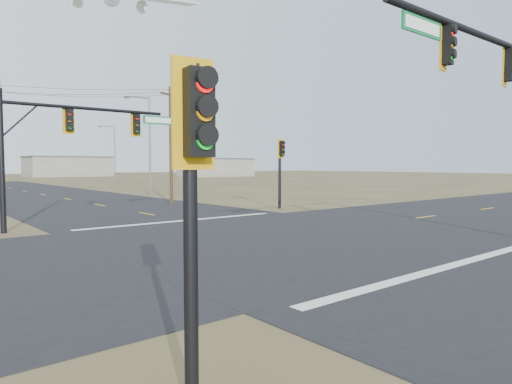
% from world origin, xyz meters
% --- Properties ---
extents(ground, '(320.00, 320.00, 0.00)m').
position_xyz_m(ground, '(0.00, 0.00, 0.00)').
color(ground, brown).
rests_on(ground, ground).
extents(road_ew, '(160.00, 14.00, 0.02)m').
position_xyz_m(road_ew, '(0.00, 0.00, 0.01)').
color(road_ew, black).
rests_on(road_ew, ground).
extents(road_ns, '(14.00, 160.00, 0.02)m').
position_xyz_m(road_ns, '(0.00, 0.00, 0.01)').
color(road_ns, black).
rests_on(road_ns, ground).
extents(stop_bar_near, '(12.00, 0.40, 0.01)m').
position_xyz_m(stop_bar_near, '(0.00, -7.50, 0.03)').
color(stop_bar_near, silver).
rests_on(stop_bar_near, road_ns).
extents(stop_bar_far, '(12.00, 0.40, 0.01)m').
position_xyz_m(stop_bar_far, '(0.00, 7.50, 0.03)').
color(stop_bar_far, silver).
rests_on(stop_bar_far, road_ns).
extents(mast_arm_far, '(8.83, 0.40, 6.51)m').
position_xyz_m(mast_arm_far, '(-5.44, 8.78, 4.73)').
color(mast_arm_far, black).
rests_on(mast_arm_far, ground).
extents(pedestal_signal_ne, '(0.59, 0.52, 4.94)m').
position_xyz_m(pedestal_signal_ne, '(8.98, 9.38, 3.52)').
color(pedestal_signal_ne, black).
rests_on(pedestal_signal_ne, ground).
extents(pedestal_signal_sw, '(0.61, 0.53, 4.42)m').
position_xyz_m(pedestal_signal_sw, '(-9.77, -9.63, 3.22)').
color(pedestal_signal_sw, black).
rests_on(pedestal_signal_sw, ground).
extents(utility_pole_near, '(2.10, 0.92, 9.03)m').
position_xyz_m(utility_pole_near, '(4.44, 16.91, 4.71)').
color(utility_pole_near, '#4B3420').
rests_on(utility_pole_near, ground).
extents(streetlight_a, '(2.77, 0.42, 9.90)m').
position_xyz_m(streetlight_a, '(7.85, 27.85, 5.56)').
color(streetlight_a, slate).
rests_on(streetlight_a, ground).
extents(streetlight_b, '(2.41, 0.33, 8.62)m').
position_xyz_m(streetlight_b, '(12.40, 47.93, 4.84)').
color(streetlight_b, slate).
rests_on(streetlight_b, ground).
extents(bare_tree_c, '(3.30, 3.30, 5.87)m').
position_xyz_m(bare_tree_c, '(18.55, 37.68, 4.61)').
color(bare_tree_c, black).
rests_on(bare_tree_c, ground).
extents(warehouse_mid, '(20.00, 12.00, 5.00)m').
position_xyz_m(warehouse_mid, '(25.00, 110.00, 2.50)').
color(warehouse_mid, gray).
rests_on(warehouse_mid, ground).
extents(warehouse_right, '(18.00, 10.00, 4.50)m').
position_xyz_m(warehouse_right, '(55.00, 85.00, 2.25)').
color(warehouse_right, gray).
rests_on(warehouse_right, ground).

